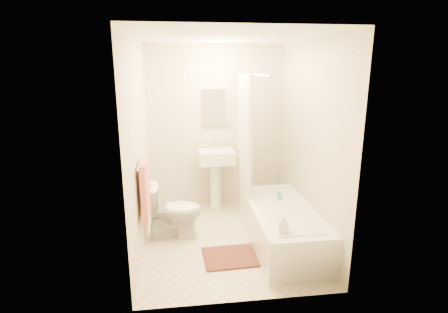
{
  "coord_description": "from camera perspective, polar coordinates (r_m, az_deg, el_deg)",
  "views": [
    {
      "loc": [
        -0.54,
        -3.92,
        2.09
      ],
      "look_at": [
        0.0,
        0.25,
        1.0
      ],
      "focal_mm": 28.0,
      "sensor_mm": 36.0,
      "label": 1
    }
  ],
  "objects": [
    {
      "name": "mirror",
      "position": [
        5.16,
        -1.34,
        7.96
      ],
      "size": [
        0.4,
        0.03,
        0.55
      ],
      "primitive_type": "cube",
      "color": "white",
      "rests_on": "wall_back"
    },
    {
      "name": "wall_left",
      "position": [
        4.04,
        -13.73,
        1.41
      ],
      "size": [
        0.02,
        2.4,
        2.4
      ],
      "primitive_type": "cube",
      "color": "beige",
      "rests_on": "ground"
    },
    {
      "name": "toilet",
      "position": [
        4.44,
        -8.31,
        -8.79
      ],
      "size": [
        0.7,
        0.4,
        0.69
      ],
      "primitive_type": "imported",
      "rotation": [
        0.0,
        0.0,
        1.57
      ],
      "color": "white",
      "rests_on": "floor"
    },
    {
      "name": "wall_right",
      "position": [
        4.3,
        13.77,
        2.18
      ],
      "size": [
        0.02,
        2.4,
        2.4
      ],
      "primitive_type": "cube",
      "color": "beige",
      "rests_on": "ground"
    },
    {
      "name": "towel_bar",
      "position": [
        3.82,
        -13.43,
        -0.87
      ],
      "size": [
        0.02,
        0.6,
        0.02
      ],
      "primitive_type": "cylinder",
      "rotation": [
        1.57,
        0.0,
        0.0
      ],
      "color": "silver",
      "rests_on": "wall_left"
    },
    {
      "name": "floor",
      "position": [
        4.47,
        0.42,
        -13.32
      ],
      "size": [
        2.4,
        2.4,
        0.0
      ],
      "primitive_type": "plane",
      "color": "beige",
      "rests_on": "ground"
    },
    {
      "name": "bathtub",
      "position": [
        4.32,
        9.38,
        -11.13
      ],
      "size": [
        0.72,
        1.66,
        0.47
      ],
      "primitive_type": null,
      "color": "white",
      "rests_on": "floor"
    },
    {
      "name": "wall_back",
      "position": [
        5.22,
        -1.34,
        4.72
      ],
      "size": [
        2.0,
        0.02,
        2.4
      ],
      "primitive_type": "cube",
      "color": "beige",
      "rests_on": "ground"
    },
    {
      "name": "scrub_brush",
      "position": [
        4.53,
        9.04,
        -6.39
      ],
      "size": [
        0.1,
        0.2,
        0.04
      ],
      "primitive_type": "cube",
      "rotation": [
        0.0,
        0.0,
        -0.24
      ],
      "color": "#2A9C63",
      "rests_on": "bathtub"
    },
    {
      "name": "sink",
      "position": [
        5.15,
        -1.34,
        -3.49
      ],
      "size": [
        0.54,
        0.44,
        1.0
      ],
      "primitive_type": null,
      "rotation": [
        0.0,
        0.0,
        0.07
      ],
      "color": "silver",
      "rests_on": "floor"
    },
    {
      "name": "shower_curtain",
      "position": [
        4.58,
        3.33,
        3.56
      ],
      "size": [
        0.04,
        0.8,
        1.55
      ],
      "primitive_type": "cube",
      "color": "silver",
      "rests_on": "curtain_rod"
    },
    {
      "name": "bath_mat",
      "position": [
        4.09,
        1.45,
        -16.02
      ],
      "size": [
        0.68,
        0.52,
        0.02
      ],
      "primitive_type": "cube",
      "rotation": [
        0.0,
        0.0,
        0.05
      ],
      "color": "#48291C",
      "rests_on": "floor"
    },
    {
      "name": "soap_bottle",
      "position": [
        3.6,
        9.72,
        -10.78
      ],
      "size": [
        0.11,
        0.12,
        0.2
      ],
      "primitive_type": "imported",
      "rotation": [
        0.0,
        0.0,
        -0.35
      ],
      "color": "white",
      "rests_on": "bathtub"
    },
    {
      "name": "towel",
      "position": [
        3.91,
        -12.72,
        -5.38
      ],
      "size": [
        0.06,
        0.45,
        0.66
      ],
      "primitive_type": "cube",
      "color": "#CC7266",
      "rests_on": "towel_bar"
    },
    {
      "name": "ceiling",
      "position": [
        3.97,
        0.49,
        19.02
      ],
      "size": [
        2.4,
        2.4,
        0.0
      ],
      "primitive_type": "plane",
      "color": "white",
      "rests_on": "ground"
    },
    {
      "name": "toilet_paper",
      "position": [
        4.29,
        -12.23,
        -4.72
      ],
      "size": [
        0.11,
        0.12,
        0.12
      ],
      "primitive_type": "cylinder",
      "rotation": [
        0.0,
        1.57,
        0.0
      ],
      "color": "white",
      "rests_on": "wall_left"
    },
    {
      "name": "curtain_rod",
      "position": [
        4.11,
        4.54,
        13.24
      ],
      "size": [
        0.03,
        1.7,
        0.03
      ],
      "primitive_type": "cylinder",
      "rotation": [
        1.57,
        0.0,
        0.0
      ],
      "color": "silver",
      "rests_on": "wall_back"
    }
  ]
}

